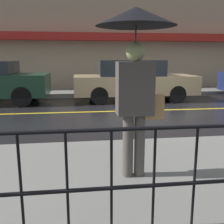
{
  "coord_description": "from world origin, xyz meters",
  "views": [
    {
      "loc": [
        -2.44,
        -7.82,
        1.61
      ],
      "look_at": [
        -1.83,
        -3.17,
        0.64
      ],
      "focal_mm": 42.0,
      "sensor_mm": 36.0,
      "label": 1
    }
  ],
  "objects": [
    {
      "name": "car_tan",
      "position": [
        -0.33,
        2.05,
        0.77
      ],
      "size": [
        4.6,
        1.76,
        1.53
      ],
      "color": "tan",
      "rests_on": "ground_plane"
    },
    {
      "name": "building_storefront",
      "position": [
        0.0,
        5.42,
        2.91
      ],
      "size": [
        28.0,
        0.85,
        5.85
      ],
      "color": "gray",
      "rests_on": "ground_plane"
    },
    {
      "name": "pedestrian",
      "position": [
        -1.75,
        -4.75,
        1.69
      ],
      "size": [
        0.94,
        0.94,
        2.05
      ],
      "rotation": [
        0.0,
        0.0,
        3.14
      ],
      "color": "#4C4742",
      "rests_on": "sidewalk_near"
    },
    {
      "name": "ground_plane",
      "position": [
        0.0,
        0.0,
        0.0
      ],
      "size": [
        80.0,
        80.0,
        0.0
      ],
      "primitive_type": "plane",
      "color": "black"
    },
    {
      "name": "lane_marking",
      "position": [
        0.0,
        0.0,
        0.0
      ],
      "size": [
        25.2,
        0.12,
        0.01
      ],
      "color": "gold",
      "rests_on": "ground_plane"
    },
    {
      "name": "sidewalk_far",
      "position": [
        0.0,
        4.28,
        0.07
      ],
      "size": [
        28.0,
        2.04,
        0.13
      ],
      "color": "slate",
      "rests_on": "ground_plane"
    }
  ]
}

